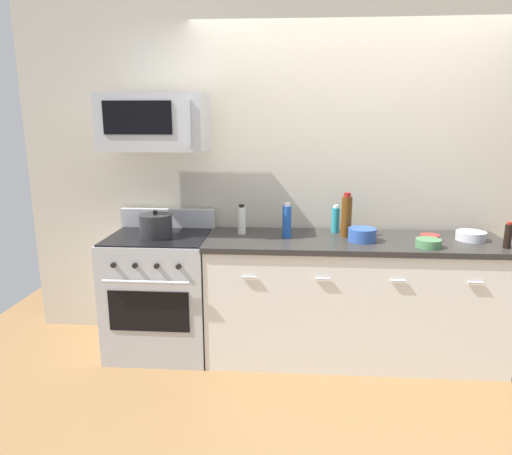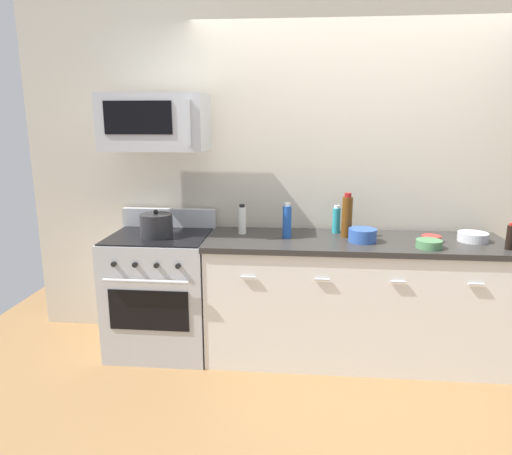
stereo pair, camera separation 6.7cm
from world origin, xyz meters
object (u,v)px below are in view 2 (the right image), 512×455
bottle_wine_amber (347,216)px  bowl_blue_mixing (362,235)px  bottle_soda_blue (287,221)px  bowl_green_glaze (429,244)px  range_oven (162,291)px  bowl_red_small (431,238)px  bottle_vinegar_white (242,220)px  bottle_soy_sauce_dark (510,237)px  bowl_steel_prep (473,237)px  bottle_dish_soap (336,220)px  stockpot (156,225)px  microwave (155,122)px

bottle_wine_amber → bowl_blue_mixing: 0.19m
bottle_soda_blue → bowl_green_glaze: bottle_soda_blue is taller
range_oven → bowl_blue_mixing: bearing=-1.9°
bowl_red_small → bowl_blue_mixing: 0.49m
range_oven → bottle_vinegar_white: (0.62, 0.10, 0.56)m
bottle_wine_amber → bowl_red_small: 0.61m
bowl_red_small → bottle_soy_sauce_dark: bearing=-20.2°
bottle_soda_blue → bowl_steel_prep: bearing=1.0°
range_oven → bottle_soy_sauce_dark: bearing=-4.0°
bottle_soy_sauce_dark → bowl_blue_mixing: bottle_soy_sauce_dark is taller
bottle_dish_soap → bottle_vinegar_white: (-0.72, -0.10, 0.01)m
bottle_vinegar_white → bottle_soy_sauce_dark: (1.83, -0.27, -0.02)m
bottle_soda_blue → bottle_vinegar_white: bearing=164.1°
bottle_soda_blue → stockpot: bottle_soda_blue is taller
microwave → bottle_wine_amber: microwave is taller
bottle_soy_sauce_dark → bottle_vinegar_white: bearing=171.5°
bottle_wine_amber → bowl_green_glaze: bearing=-26.1°
range_oven → bottle_soda_blue: 1.12m
microwave → bowl_steel_prep: microwave is taller
bottle_dish_soap → stockpot: 1.36m
bottle_wine_amber → stockpot: 1.41m
bottle_soda_blue → bowl_red_small: bottle_soda_blue is taller
bowl_blue_mixing → stockpot: size_ratio=0.84×
bowl_steel_prep → bowl_red_small: bearing=-174.1°
range_oven → stockpot: size_ratio=4.49×
stockpot → bottle_soy_sauce_dark: bearing=-2.7°
microwave → bottle_soda_blue: microwave is taller
bottle_soda_blue → bottle_dish_soap: bearing=27.7°
bottle_vinegar_white → bottle_soy_sauce_dark: bearing=-8.5°
bottle_dish_soap → range_oven: bearing=-171.4°
range_oven → bowl_blue_mixing: (1.50, -0.05, 0.50)m
bottle_vinegar_white → stockpot: 0.64m
bottle_soda_blue → bottle_wine_amber: bearing=8.9°
microwave → stockpot: 0.75m
microwave → bottle_vinegar_white: size_ratio=3.27×
bowl_steel_prep → bowl_green_glaze: 0.42m
range_oven → stockpot: (0.00, -0.05, 0.54)m
bottle_soda_blue → bowl_red_small: size_ratio=1.95×
bottle_wine_amber → bowl_red_small: bottle_wine_amber is taller
bottle_soy_sauce_dark → bowl_red_small: bearing=159.8°
bowl_steel_prep → microwave: bearing=179.6°
bowl_green_glaze → bottle_soy_sauce_dark: bearing=1.4°
bowl_green_glaze → bowl_steel_prep: bearing=30.5°
bottle_vinegar_white → bottle_wine_amber: bearing=-2.1°
bottle_wine_amber → bottle_dish_soap: bottle_wine_amber is taller
range_oven → microwave: 1.28m
bottle_soy_sauce_dark → stockpot: bearing=177.3°
stockpot → bowl_steel_prep: bearing=2.1°
microwave → bowl_blue_mixing: 1.70m
stockpot → range_oven: bearing=90.0°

